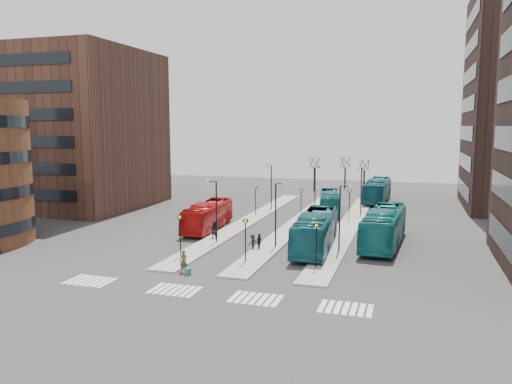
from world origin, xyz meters
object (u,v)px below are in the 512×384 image
(suitcase, at_px, (188,272))
(commuter_b, at_px, (259,242))
(red_bus, at_px, (208,216))
(teal_bus_c, at_px, (384,227))
(traveller, at_px, (184,261))
(teal_bus_d, at_px, (377,191))
(commuter_c, at_px, (253,242))
(teal_bus_b, at_px, (329,202))
(teal_bus_a, at_px, (315,231))
(commuter_a, at_px, (214,230))

(suitcase, height_order, commuter_b, commuter_b)
(red_bus, relative_size, teal_bus_c, 0.86)
(traveller, bearing_deg, teal_bus_d, 65.29)
(commuter_c, bearing_deg, teal_bus_b, -167.95)
(suitcase, xyz_separation_m, commuter_b, (3.01, 9.16, 0.52))
(teal_bus_a, relative_size, traveller, 7.03)
(red_bus, xyz_separation_m, commuter_c, (7.60, -7.37, -0.79))
(teal_bus_c, height_order, commuter_c, teal_bus_c)
(teal_bus_c, bearing_deg, red_bus, 178.83)
(traveller, bearing_deg, teal_bus_a, 42.01)
(commuter_c, bearing_deg, traveller, 2.04)
(suitcase, distance_m, traveller, 1.03)
(traveller, height_order, commuter_c, traveller)
(teal_bus_b, xyz_separation_m, teal_bus_c, (7.89, -16.42, 0.33))
(commuter_b, bearing_deg, commuter_a, 78.66)
(red_bus, bearing_deg, teal_bus_c, -9.08)
(suitcase, bearing_deg, teal_bus_d, 98.77)
(teal_bus_c, bearing_deg, commuter_c, -150.06)
(teal_bus_b, bearing_deg, teal_bus_a, -94.27)
(suitcase, xyz_separation_m, teal_bus_b, (6.10, 31.09, 1.19))
(teal_bus_c, bearing_deg, traveller, -131.92)
(traveller, height_order, commuter_b, traveller)
(teal_bus_b, bearing_deg, suitcase, -110.66)
(traveller, relative_size, commuter_c, 1.19)
(red_bus, bearing_deg, suitcase, -76.34)
(teal_bus_c, relative_size, commuter_a, 6.81)
(suitcase, relative_size, teal_bus_d, 0.04)
(teal_bus_b, bearing_deg, traveller, -111.93)
(commuter_c, bearing_deg, teal_bus_c, 137.45)
(commuter_a, bearing_deg, teal_bus_c, -169.65)
(suitcase, xyz_separation_m, teal_bus_d, (11.51, 43.01, 1.49))
(commuter_c, bearing_deg, commuter_b, 121.96)
(teal_bus_b, relative_size, traveller, 5.90)
(teal_bus_c, relative_size, traveller, 7.23)
(teal_bus_b, bearing_deg, commuter_c, -109.06)
(teal_bus_a, bearing_deg, teal_bus_d, 80.79)
(teal_bus_a, xyz_separation_m, commuter_b, (-4.94, -1.89, -0.96))
(suitcase, xyz_separation_m, commuter_c, (2.41, 9.05, 0.48))
(red_bus, height_order, teal_bus_b, red_bus)
(suitcase, distance_m, commuter_a, 12.46)
(teal_bus_c, bearing_deg, teal_bus_d, 99.07)
(suitcase, relative_size, teal_bus_c, 0.04)
(teal_bus_d, xyz_separation_m, traveller, (-12.10, -42.45, -0.87))
(teal_bus_a, relative_size, teal_bus_d, 0.99)
(traveller, distance_m, commuter_b, 9.32)
(teal_bus_d, xyz_separation_m, commuter_b, (-8.50, -33.86, -0.97))
(red_bus, bearing_deg, teal_bus_d, 54.02)
(teal_bus_a, relative_size, commuter_c, 8.38)
(teal_bus_b, relative_size, teal_bus_c, 0.82)
(teal_bus_d, bearing_deg, teal_bus_c, -82.21)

